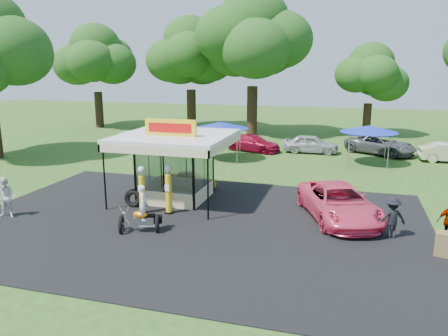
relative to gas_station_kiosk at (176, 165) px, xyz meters
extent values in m
plane|color=#2A4816|center=(2.00, -4.99, -1.78)|extent=(120.00, 120.00, 0.00)
cube|color=black|center=(2.00, -2.99, -1.76)|extent=(20.00, 14.00, 0.04)
cube|color=white|center=(0.00, 0.01, -1.75)|extent=(3.00, 3.00, 0.06)
cube|color=white|center=(0.00, 0.01, 1.51)|extent=(5.40, 5.40, 0.18)
cube|color=yellow|center=(0.00, -0.49, 2.00)|extent=(2.60, 0.25, 0.80)
cube|color=red|center=(0.00, -0.62, 2.00)|extent=(2.21, 0.02, 0.45)
cylinder|color=black|center=(-2.55, -2.54, -0.18)|extent=(0.08, 0.08, 3.20)
cylinder|color=black|center=(2.55, -2.54, -0.18)|extent=(0.08, 0.08, 3.20)
cylinder|color=black|center=(-0.64, -2.53, -1.73)|extent=(0.42, 0.42, 0.10)
cylinder|color=yellow|center=(-0.64, -2.53, -0.83)|extent=(0.29, 0.29, 1.72)
cylinder|color=silver|center=(-0.64, -2.53, 0.13)|extent=(0.19, 0.19, 0.19)
sphere|color=white|center=(-0.64, -2.53, 0.32)|extent=(0.31, 0.31, 0.31)
cube|color=white|center=(-0.64, -2.70, -0.54)|extent=(0.21, 0.02, 0.29)
cylinder|color=black|center=(0.53, -2.20, -1.73)|extent=(0.43, 0.43, 0.10)
cylinder|color=yellow|center=(0.53, -2.20, -0.79)|extent=(0.30, 0.30, 1.78)
cylinder|color=silver|center=(0.53, -2.20, 0.19)|extent=(0.20, 0.20, 0.20)
sphere|color=white|center=(0.53, -2.20, 0.39)|extent=(0.32, 0.32, 0.32)
cube|color=white|center=(0.53, -2.37, -0.50)|extent=(0.22, 0.02, 0.30)
torus|color=black|center=(-0.41, -4.95, -1.45)|extent=(0.44, 0.82, 0.82)
torus|color=black|center=(0.96, -4.42, -1.45)|extent=(0.44, 0.82, 0.82)
cube|color=silver|center=(0.32, -4.67, -1.29)|extent=(0.60, 0.45, 0.29)
ellipsoid|color=#CD710E|center=(0.32, -4.67, -1.02)|extent=(0.63, 0.35, 0.29)
cube|color=black|center=(0.64, -4.54, -1.08)|extent=(0.59, 0.43, 0.10)
cube|color=black|center=(0.99, -4.41, -1.25)|extent=(0.44, 0.43, 0.27)
cylinder|color=silver|center=(-0.27, -4.90, -1.10)|extent=(0.42, 0.21, 0.87)
cylinder|color=silver|center=(-0.14, -4.84, -0.76)|extent=(0.26, 0.56, 0.05)
sphere|color=silver|center=(-0.29, -4.90, -0.95)|extent=(0.16, 0.16, 0.16)
imported|color=white|center=(0.46, -4.61, -0.51)|extent=(0.52, 0.63, 1.47)
torus|color=black|center=(-1.50, -1.79, -1.36)|extent=(0.85, 0.40, 0.87)
torus|color=black|center=(-1.65, -1.62, -1.36)|extent=(0.87, 0.47, 0.87)
cube|color=#593819|center=(11.79, -4.11, -1.28)|extent=(0.59, 0.37, 0.99)
cube|color=#593819|center=(11.79, -3.87, -1.28)|extent=(0.59, 0.37, 0.99)
imported|color=yellow|center=(0.00, 2.21, -1.30)|extent=(2.82, 1.13, 0.96)
imported|color=#F3426C|center=(8.08, -0.79, -1.01)|extent=(4.43, 6.13, 1.55)
imported|color=white|center=(-6.27, -4.73, -0.85)|extent=(1.03, 0.87, 1.87)
imported|color=black|center=(10.17, -2.49, -0.93)|extent=(1.25, 0.96, 1.70)
imported|color=white|center=(-8.07, 11.92, -1.01)|extent=(4.94, 3.34, 1.54)
imported|color=maroon|center=(0.97, 13.87, -1.12)|extent=(4.87, 3.04, 1.32)
imported|color=#A7A8AC|center=(5.51, 14.43, -1.06)|extent=(4.23, 1.71, 1.44)
imported|color=#504F52|center=(10.73, 15.40, -1.04)|extent=(5.85, 4.90, 1.49)
cylinder|color=gray|center=(-1.87, 11.31, -0.68)|extent=(0.06, 0.06, 2.21)
cylinder|color=gray|center=(0.70, 11.31, -0.68)|extent=(0.06, 0.06, 2.21)
cylinder|color=gray|center=(-1.87, 8.75, -0.68)|extent=(0.06, 0.06, 2.21)
cylinder|color=gray|center=(0.70, 8.75, -0.68)|extent=(0.06, 0.06, 2.21)
cube|color=#1A2CAE|center=(-0.58, 10.03, 0.48)|extent=(2.76, 2.76, 0.11)
cone|color=#1A2CAE|center=(-0.58, 10.03, 0.77)|extent=(3.98, 3.98, 0.46)
cylinder|color=gray|center=(8.38, 12.62, -0.70)|extent=(0.05, 0.05, 2.17)
cylinder|color=gray|center=(10.89, 12.62, -0.70)|extent=(0.05, 0.05, 2.17)
cylinder|color=gray|center=(8.38, 10.11, -0.70)|extent=(0.05, 0.05, 2.17)
cylinder|color=gray|center=(10.89, 10.11, -0.70)|extent=(0.05, 0.05, 2.17)
cube|color=#1A2CAE|center=(9.64, 11.36, 0.44)|extent=(2.71, 2.71, 0.11)
cone|color=#1A2CAE|center=(9.64, 11.36, 0.72)|extent=(3.90, 3.90, 0.45)
cylinder|color=black|center=(-18.59, 22.98, 0.17)|extent=(0.88, 0.88, 3.91)
ellipsoid|color=#174313|center=(-18.59, 22.98, 5.21)|extent=(9.25, 9.25, 7.93)
cylinder|color=black|center=(-8.42, 25.08, 0.32)|extent=(1.00, 1.00, 4.20)
ellipsoid|color=#174313|center=(-8.42, 25.08, 5.67)|extent=(9.76, 9.76, 8.36)
cylinder|color=black|center=(-0.98, 22.14, 0.61)|extent=(1.03, 1.03, 4.79)
ellipsoid|color=#174313|center=(-0.98, 22.14, 6.83)|extent=(11.49, 11.49, 9.85)
cylinder|color=black|center=(9.93, 24.96, -0.21)|extent=(0.79, 0.79, 3.14)
ellipsoid|color=#174313|center=(9.93, 24.96, 3.80)|extent=(7.33, 7.33, 6.28)
camera|label=1|loc=(8.33, -19.98, 4.90)|focal=35.00mm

